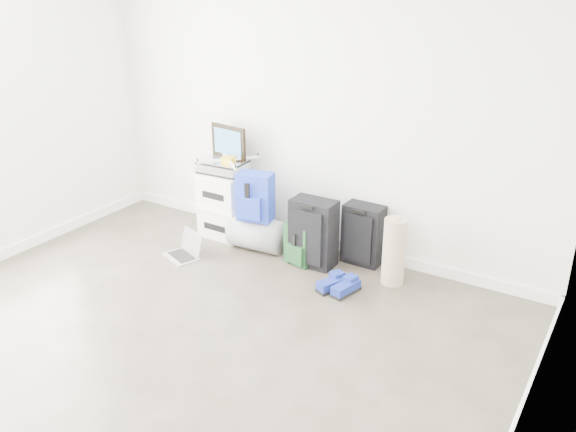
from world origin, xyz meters
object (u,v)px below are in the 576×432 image
Objects in this scene: duffel_bag at (257,234)px; large_suitcase at (313,233)px; carry_on at (363,235)px; laptop at (186,251)px; boxes_stack at (225,204)px; briefcase at (223,166)px.

duffel_bag is 0.61m from large_suitcase.
duffel_bag is 0.83× the size of large_suitcase.
duffel_bag is 1.00m from carry_on.
laptop is at bearing -139.66° from duffel_bag.
boxes_stack is 1.69× the size of laptop.
duffel_bag reaches higher than laptop.
large_suitcase reaches higher than duffel_bag.
boxes_stack reaches higher than large_suitcase.
duffel_bag is (0.45, -0.11, -0.17)m from boxes_stack.
large_suitcase is at bearing 45.05° from laptop.
boxes_stack reaches higher than duffel_bag.
boxes_stack is at bearing 109.00° from laptop.
laptop is at bearing -91.38° from boxes_stack.
briefcase is 0.87m from laptop.
briefcase reaches higher than boxes_stack.
laptop is (-1.43, -0.73, -0.22)m from carry_on.
briefcase reaches higher than large_suitcase.
large_suitcase is 1.20m from laptop.
briefcase is at bearing 162.50° from duffel_bag.
laptop is (-1.07, -0.47, -0.25)m from large_suitcase.
boxes_stack is 1.18× the size of carry_on.
duffel_bag is 1.32× the size of laptop.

